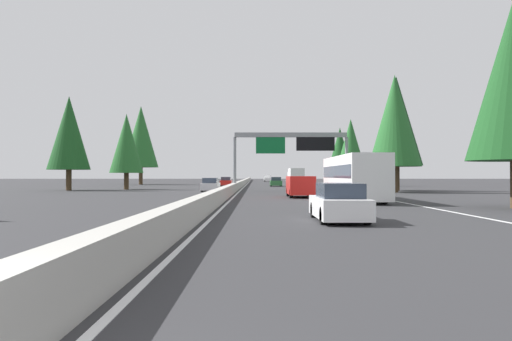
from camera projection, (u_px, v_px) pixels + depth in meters
ground_plane at (241, 188)px, 62.34m from camera, size 320.00×320.00×0.00m
median_barrier at (243, 183)px, 82.35m from camera, size 180.00×0.56×0.90m
shoulder_stripe_right at (317, 186)px, 72.33m from camera, size 160.00×0.16×0.01m
shoulder_stripe_median at (245, 186)px, 72.34m from camera, size 160.00×0.16×0.01m
sign_gantry_overhead at (292, 145)px, 51.04m from camera, size 0.50×12.68×6.45m
sedan_far_right at (339, 203)px, 18.05m from camera, size 4.40×1.80×1.47m
minivan_far_left at (300, 185)px, 37.29m from camera, size 5.00×1.95×1.69m
sedan_distant_a at (276, 182)px, 73.67m from camera, size 4.40×1.80×1.47m
box_truck_far_center at (296, 176)px, 82.81m from camera, size 8.50×2.40×2.95m
pickup_mid_left at (267, 178)px, 130.51m from camera, size 5.60×2.00×1.86m
bus_near_center at (353, 176)px, 32.74m from camera, size 11.50×2.55×3.10m
oncoming_near at (211, 185)px, 50.79m from camera, size 4.40×1.80×1.47m
oncoming_far at (226, 182)px, 76.39m from camera, size 4.40×1.80×1.47m
conifer_right_near at (395, 121)px, 47.69m from camera, size 5.32×5.32×12.10m
conifer_right_mid at (396, 121)px, 53.03m from camera, size 5.75×5.75×13.07m
conifer_right_far at (351, 145)px, 75.08m from camera, size 4.78×4.78×10.87m
conifer_right_distant at (340, 150)px, 87.11m from camera, size 4.70×4.70×10.69m
conifer_left_near at (69, 133)px, 53.92m from camera, size 4.82×4.82×10.96m
conifer_left_mid at (126, 144)px, 57.23m from camera, size 4.11×4.11×9.33m
conifer_left_far at (141, 137)px, 87.37m from camera, size 6.50×6.50×14.78m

